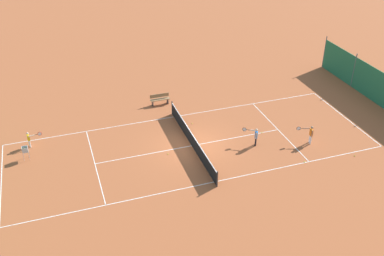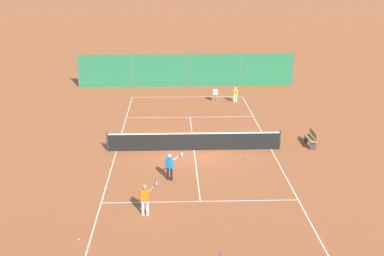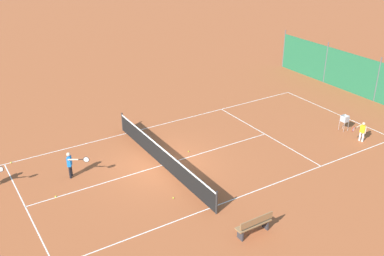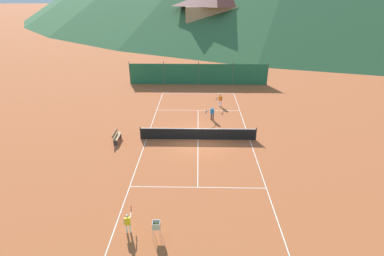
{
  "view_description": "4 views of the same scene",
  "coord_description": "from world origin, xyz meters",
  "views": [
    {
      "loc": [
        23.56,
        -7.99,
        16.39
      ],
      "look_at": [
        0.02,
        0.0,
        1.39
      ],
      "focal_mm": 42.0,
      "sensor_mm": 36.0,
      "label": 1
    },
    {
      "loc": [
        1.09,
        26.66,
        9.41
      ],
      "look_at": [
        0.09,
        -0.63,
        1.04
      ],
      "focal_mm": 50.0,
      "sensor_mm": 36.0,
      "label": 2
    },
    {
      "loc": [
        -16.57,
        8.66,
        10.85
      ],
      "look_at": [
        1.18,
        -2.43,
        0.89
      ],
      "focal_mm": 42.0,
      "sensor_mm": 36.0,
      "label": 3
    },
    {
      "loc": [
        -0.03,
        -21.23,
        10.68
      ],
      "look_at": [
        -0.49,
        0.47,
        0.78
      ],
      "focal_mm": 28.0,
      "sensor_mm": 36.0,
      "label": 4
    }
  ],
  "objects": [
    {
      "name": "player_far_baseline",
      "position": [
        1.25,
        4.0,
        0.74
      ],
      "size": [
        0.84,
        0.87,
        1.27
      ],
      "color": "black",
      "rests_on": "ground"
    },
    {
      "name": "tennis_ball_far_corner",
      "position": [
        0.46,
        -1.78,
        0.03
      ],
      "size": [
        0.07,
        0.07,
        0.07
      ],
      "primitive_type": "sphere",
      "color": "#CCE033",
      "rests_on": "ground"
    },
    {
      "name": "tennis_net",
      "position": [
        0.0,
        0.0,
        0.5
      ],
      "size": [
        9.18,
        0.08,
        1.06
      ],
      "color": "#2D2D2D",
      "rests_on": "ground"
    },
    {
      "name": "tennis_ball_near_corner",
      "position": [
        -2.71,
        0.94,
        0.03
      ],
      "size": [
        0.07,
        0.07,
        0.07
      ],
      "primitive_type": "sphere",
      "color": "#CCE033",
      "rests_on": "ground"
    },
    {
      "name": "tennis_ball_alley_left",
      "position": [
        4.06,
        6.1,
        0.03
      ],
      "size": [
        0.07,
        0.07,
        0.07
      ],
      "primitive_type": "sphere",
      "color": "#CCE033",
      "rests_on": "ground"
    },
    {
      "name": "windscreen_fence_near",
      "position": [
        -0.0,
        -15.5,
        1.31
      ],
      "size": [
        17.28,
        0.08,
        2.9
      ],
      "color": "#236B42",
      "rests_on": "ground"
    },
    {
      "name": "ground_plane",
      "position": [
        0.0,
        0.0,
        0.0
      ],
      "size": [
        600.0,
        600.0,
        0.0
      ],
      "primitive_type": "plane",
      "color": "#A8542D"
    },
    {
      "name": "player_near_baseline",
      "position": [
        -3.34,
        -10.11,
        0.65
      ],
      "size": [
        0.37,
        0.97,
        1.1
      ],
      "color": "white",
      "rests_on": "ground"
    },
    {
      "name": "tennis_ball_by_net_left",
      "position": [
        0.03,
        5.13,
        0.03
      ],
      "size": [
        0.07,
        0.07,
        0.07
      ],
      "primitive_type": "sphere",
      "color": "#CCE033",
      "rests_on": "ground"
    },
    {
      "name": "court_line_markings",
      "position": [
        0.0,
        0.0,
        0.0
      ],
      "size": [
        8.25,
        23.85,
        0.01
      ],
      "color": "white",
      "rests_on": "ground"
    },
    {
      "name": "courtside_bench",
      "position": [
        -6.34,
        -0.46,
        0.45
      ],
      "size": [
        0.36,
        1.5,
        0.84
      ],
      "color": "olive",
      "rests_on": "ground"
    },
    {
      "name": "ball_hopper",
      "position": [
        -1.94,
        -10.4,
        0.66
      ],
      "size": [
        0.36,
        0.36,
        0.89
      ],
      "color": "#B7B7BC",
      "rests_on": "ground"
    }
  ]
}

